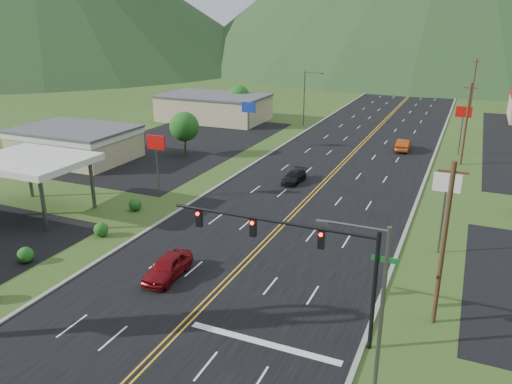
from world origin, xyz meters
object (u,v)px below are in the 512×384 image
at_px(traffic_signal, 303,248).
at_px(streetlight_west, 306,95).
at_px(streetlight_east, 375,305).
at_px(gas_canopy, 32,162).
at_px(car_red_near, 168,267).
at_px(car_dark_mid, 294,177).
at_px(car_red_far, 404,145).

xyz_separation_m(traffic_signal, streetlight_west, (-18.16, 56.00, -0.15)).
distance_m(streetlight_east, gas_canopy, 35.28).
distance_m(traffic_signal, streetlight_west, 58.88).
distance_m(car_red_near, car_dark_mid, 23.74).
distance_m(streetlight_east, car_red_near, 17.01).
height_order(streetlight_east, car_red_far, streetlight_east).
height_order(streetlight_west, car_dark_mid, streetlight_west).
distance_m(streetlight_west, car_red_far, 21.17).
bearing_deg(streetlight_west, car_red_far, -31.47).
xyz_separation_m(gas_canopy, car_red_far, (27.98, 37.19, -4.08)).
height_order(traffic_signal, streetlight_west, streetlight_west).
bearing_deg(streetlight_east, car_red_far, 96.03).
distance_m(gas_canopy, car_red_far, 46.72).
height_order(traffic_signal, streetlight_east, streetlight_east).
distance_m(traffic_signal, car_red_near, 11.66).
relative_size(streetlight_east, car_dark_mid, 2.12).
bearing_deg(streetlight_west, car_dark_mid, -74.00).
relative_size(traffic_signal, streetlight_west, 1.46).
xyz_separation_m(car_red_near, car_red_far, (10.01, 42.93, -0.01)).
xyz_separation_m(gas_canopy, car_red_near, (17.98, -5.74, -4.07)).
relative_size(traffic_signal, gas_canopy, 1.31).
xyz_separation_m(streetlight_east, car_red_far, (-5.20, 49.19, -4.39)).
distance_m(streetlight_west, car_dark_mid, 31.56).
height_order(car_dark_mid, car_red_far, car_red_far).
distance_m(gas_canopy, car_red_near, 19.31).
bearing_deg(car_red_far, car_red_near, 76.09).
relative_size(streetlight_east, car_red_far, 1.87).
distance_m(streetlight_east, streetlight_west, 64.21).
xyz_separation_m(traffic_signal, car_red_near, (-10.51, 2.26, -4.53)).
bearing_deg(streetlight_east, car_dark_mid, 115.42).
xyz_separation_m(streetlight_east, gas_canopy, (-33.18, 12.00, -0.31)).
xyz_separation_m(streetlight_west, car_red_far, (17.66, -10.81, -4.39)).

